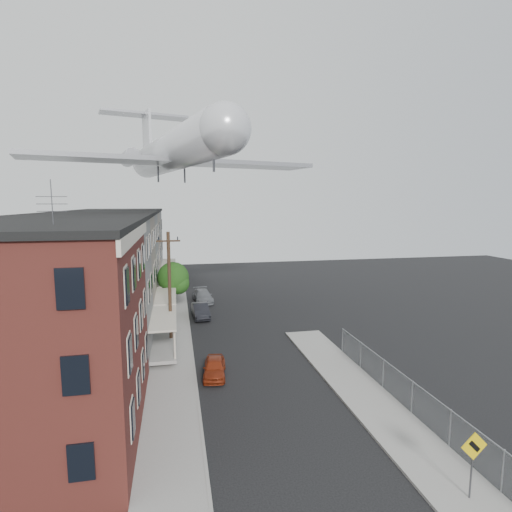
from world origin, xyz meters
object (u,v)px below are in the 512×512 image
at_px(street_tree, 174,279).
at_px(car_far, 203,296).
at_px(warning_sign, 473,455).
at_px(utility_pole, 170,288).
at_px(airplane, 172,152).
at_px(car_near, 214,367).
at_px(car_mid, 201,311).

height_order(street_tree, car_far, street_tree).
distance_m(warning_sign, utility_pole, 22.25).
bearing_deg(airplane, car_near, -81.66).
distance_m(utility_pole, street_tree, 10.00).
xyz_separation_m(street_tree, car_mid, (2.44, -2.53, -2.76)).
xyz_separation_m(car_near, airplane, (-2.36, 16.10, 15.50)).
distance_m(street_tree, airplane, 12.65).
distance_m(street_tree, car_near, 16.54).
height_order(utility_pole, car_near, utility_pole).
relative_size(car_near, car_far, 0.75).
bearing_deg(street_tree, car_near, -81.27).
height_order(warning_sign, airplane, airplane).
height_order(warning_sign, street_tree, street_tree).
bearing_deg(car_near, car_far, 95.53).
bearing_deg(airplane, street_tree, 179.84).
xyz_separation_m(utility_pole, street_tree, (0.33, 9.92, -1.22)).
distance_m(utility_pole, airplane, 15.14).
relative_size(warning_sign, car_mid, 0.67).
bearing_deg(car_far, car_near, -96.06).
bearing_deg(airplane, warning_sign, -69.61).
distance_m(street_tree, car_far, 5.55).
bearing_deg(warning_sign, car_near, 123.17).
relative_size(warning_sign, utility_pole, 0.31).
height_order(car_near, car_mid, car_mid).
xyz_separation_m(street_tree, car_far, (3.08, 3.69, -2.77)).
relative_size(utility_pole, car_near, 2.56).
relative_size(street_tree, airplane, 0.17).
bearing_deg(car_mid, car_far, 80.53).
xyz_separation_m(car_far, airplane, (-2.97, -3.69, 15.42)).
bearing_deg(street_tree, warning_sign, -69.42).
bearing_deg(warning_sign, airplane, 110.39).
xyz_separation_m(warning_sign, car_near, (-8.40, 12.85, -1.28)).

